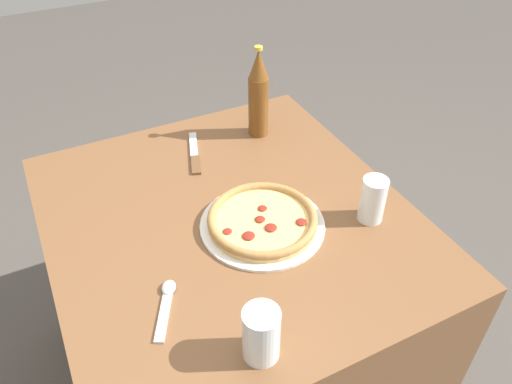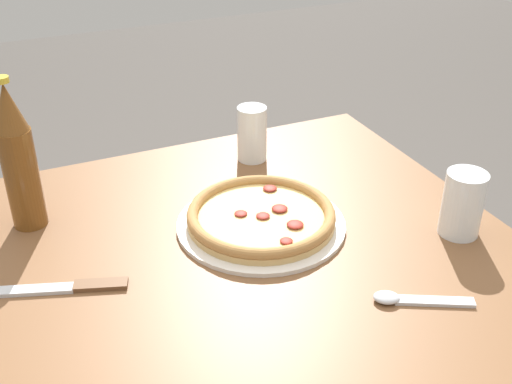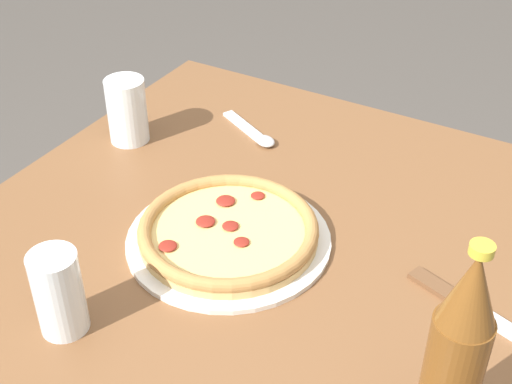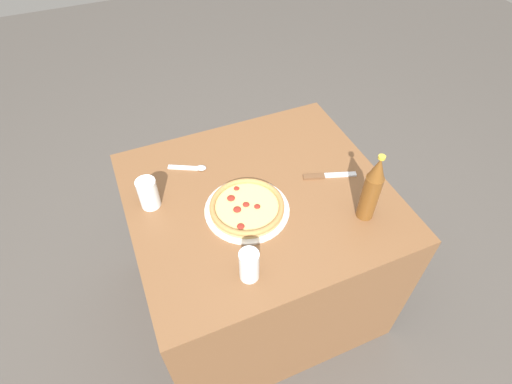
# 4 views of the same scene
# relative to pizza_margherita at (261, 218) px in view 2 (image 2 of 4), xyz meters

# --- Properties ---
(pizza_margherita) EXTENTS (0.31, 0.31, 0.04)m
(pizza_margherita) POSITION_rel_pizza_margherita_xyz_m (0.00, 0.00, 0.00)
(pizza_margherita) COLOR silver
(pizza_margherita) RESTS_ON table
(glass_iced_tea) EXTENTS (0.07, 0.07, 0.12)m
(glass_iced_tea) POSITION_rel_pizza_margherita_xyz_m (0.31, -0.16, 0.04)
(glass_iced_tea) COLOR white
(glass_iced_tea) RESTS_ON table
(glass_lemonade) EXTENTS (0.06, 0.06, 0.12)m
(glass_lemonade) POSITION_rel_pizza_margherita_xyz_m (0.09, 0.25, 0.04)
(glass_lemonade) COLOR white
(glass_lemonade) RESTS_ON table
(beer_bottle) EXTENTS (0.06, 0.06, 0.28)m
(beer_bottle) POSITION_rel_pizza_margherita_xyz_m (-0.38, 0.18, 0.12)
(beer_bottle) COLOR brown
(beer_bottle) RESTS_ON table
(knife) EXTENTS (0.21, 0.09, 0.01)m
(knife) POSITION_rel_pizza_margherita_xyz_m (-0.35, -0.04, -0.01)
(knife) COLOR brown
(knife) RESTS_ON table
(spoon) EXTENTS (0.15, 0.09, 0.01)m
(spoon) POSITION_rel_pizza_margherita_xyz_m (0.12, -0.28, -0.01)
(spoon) COLOR silver
(spoon) RESTS_ON table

